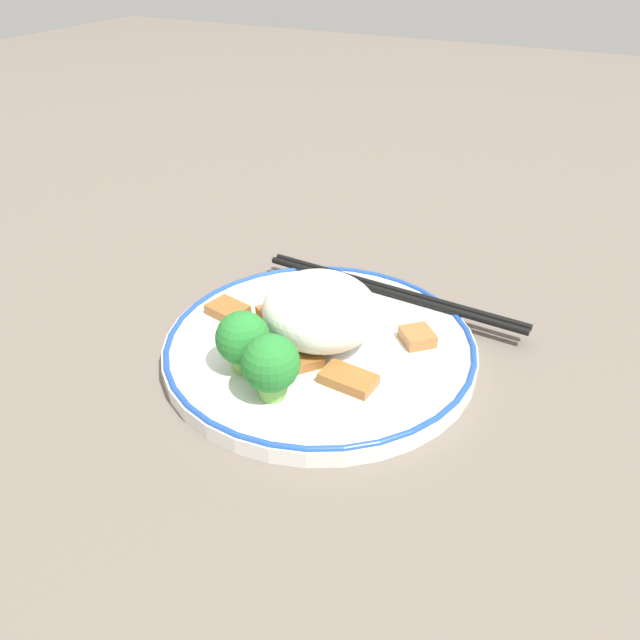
% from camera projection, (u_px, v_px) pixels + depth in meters
% --- Properties ---
extents(ground_plane, '(3.00, 3.00, 0.00)m').
position_uv_depth(ground_plane, '(320.00, 354.00, 0.51)').
color(ground_plane, '#665B51').
extents(plate, '(0.25, 0.25, 0.02)m').
position_uv_depth(plate, '(320.00, 346.00, 0.50)').
color(plate, white).
rests_on(plate, ground_plane).
extents(rice_mound, '(0.09, 0.09, 0.06)m').
position_uv_depth(rice_mound, '(323.00, 309.00, 0.49)').
color(rice_mound, white).
rests_on(rice_mound, plate).
extents(broccoli_back_left, '(0.04, 0.04, 0.05)m').
position_uv_depth(broccoli_back_left, '(243.00, 339.00, 0.46)').
color(broccoli_back_left, '#72AD4C').
rests_on(broccoli_back_left, plate).
extents(broccoli_back_center, '(0.04, 0.04, 0.05)m').
position_uv_depth(broccoli_back_center, '(265.00, 363.00, 0.43)').
color(broccoli_back_center, '#72AD4C').
rests_on(broccoli_back_center, plate).
extents(meat_near_front, '(0.03, 0.04, 0.01)m').
position_uv_depth(meat_near_front, '(230.00, 308.00, 0.53)').
color(meat_near_front, '#995B28').
rests_on(meat_near_front, plate).
extents(meat_near_left, '(0.03, 0.04, 0.01)m').
position_uv_depth(meat_near_left, '(348.00, 379.00, 0.45)').
color(meat_near_left, '#995B28').
rests_on(meat_near_left, plate).
extents(meat_near_right, '(0.03, 0.03, 0.01)m').
position_uv_depth(meat_near_right, '(417.00, 337.00, 0.50)').
color(meat_near_right, '#9E6633').
rests_on(meat_near_right, plate).
extents(meat_near_back, '(0.04, 0.04, 0.01)m').
position_uv_depth(meat_near_back, '(335.00, 292.00, 0.56)').
color(meat_near_back, brown).
rests_on(meat_near_back, plate).
extents(meat_on_rice_edge, '(0.03, 0.03, 0.01)m').
position_uv_depth(meat_on_rice_edge, '(246.00, 326.00, 0.51)').
color(meat_on_rice_edge, '#9E6633').
rests_on(meat_on_rice_edge, plate).
extents(meat_mid_left, '(0.04, 0.04, 0.01)m').
position_uv_depth(meat_mid_left, '(301.00, 358.00, 0.47)').
color(meat_mid_left, '#995B28').
rests_on(meat_mid_left, plate).
extents(meat_mid_right, '(0.04, 0.03, 0.01)m').
position_uv_depth(meat_mid_right, '(276.00, 314.00, 0.52)').
color(meat_mid_right, '#995B28').
rests_on(meat_mid_right, plate).
extents(chopsticks, '(0.03, 0.25, 0.01)m').
position_uv_depth(chopsticks, '(391.00, 291.00, 0.56)').
color(chopsticks, black).
rests_on(chopsticks, plate).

